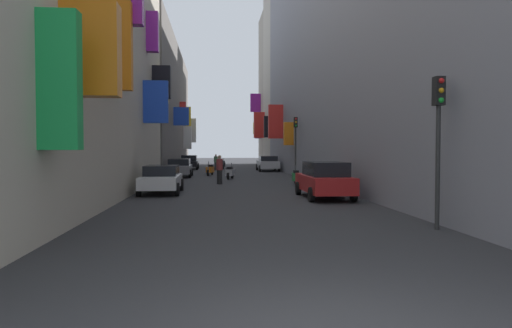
% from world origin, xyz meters
% --- Properties ---
extents(ground_plane, '(140.00, 140.00, 0.00)m').
position_xyz_m(ground_plane, '(0.00, 30.00, 0.00)').
color(ground_plane, '#2D2D30').
extents(building_left_mid_a, '(7.30, 13.50, 15.11)m').
position_xyz_m(building_left_mid_a, '(-7.99, 20.44, 7.55)').
color(building_left_mid_a, '#BCB29E').
rests_on(building_left_mid_a, ground).
extents(building_left_mid_c, '(7.39, 31.61, 12.91)m').
position_xyz_m(building_left_mid_c, '(-7.99, 44.21, 6.45)').
color(building_left_mid_c, slate).
rests_on(building_left_mid_c, ground).
extents(building_right_near, '(7.34, 46.12, 19.52)m').
position_xyz_m(building_right_near, '(8.00, 23.07, 9.76)').
color(building_right_near, gray).
rests_on(building_right_near, ground).
extents(building_right_mid_a, '(7.35, 7.44, 21.37)m').
position_xyz_m(building_right_mid_a, '(7.99, 49.85, 10.67)').
color(building_right_mid_a, '#B2A899').
rests_on(building_right_mid_a, ground).
extents(building_right_mid_b, '(7.39, 6.44, 20.03)m').
position_xyz_m(building_right_mid_b, '(7.98, 56.77, 10.00)').
color(building_right_mid_b, '#9E9384').
rests_on(building_right_mid_b, ground).
extents(parked_car_grey, '(1.93, 4.15, 1.36)m').
position_xyz_m(parked_car_grey, '(-3.91, 29.81, 0.72)').
color(parked_car_grey, slate).
rests_on(parked_car_grey, ground).
extents(parked_car_silver, '(1.97, 4.37, 1.43)m').
position_xyz_m(parked_car_silver, '(3.80, 38.23, 0.76)').
color(parked_car_silver, '#B7B7BC').
rests_on(parked_car_silver, ground).
extents(parked_car_red, '(1.91, 4.35, 1.57)m').
position_xyz_m(parked_car_red, '(3.46, 14.22, 0.81)').
color(parked_car_red, '#B21E1E').
rests_on(parked_car_red, ground).
extents(parked_car_white, '(1.88, 4.05, 1.33)m').
position_xyz_m(parked_car_white, '(-3.76, 17.06, 0.71)').
color(parked_car_white, white).
rests_on(parked_car_white, ground).
extents(parked_car_black, '(1.92, 4.07, 1.45)m').
position_xyz_m(parked_car_black, '(-3.88, 42.55, 0.76)').
color(parked_car_black, black).
rests_on(parked_car_black, ground).
extents(scooter_orange, '(0.67, 1.86, 1.13)m').
position_xyz_m(scooter_orange, '(-1.61, 31.39, 0.46)').
color(scooter_orange, orange).
rests_on(scooter_orange, ground).
extents(scooter_silver, '(0.70, 1.75, 1.13)m').
position_xyz_m(scooter_silver, '(-0.16, 27.00, 0.46)').
color(scooter_silver, '#ADADB2').
rests_on(scooter_silver, ground).
extents(scooter_black, '(0.48, 1.92, 1.13)m').
position_xyz_m(scooter_black, '(-0.35, 42.84, 0.46)').
color(scooter_black, black).
rests_on(scooter_black, ground).
extents(scooter_green, '(0.59, 1.94, 1.13)m').
position_xyz_m(scooter_green, '(3.57, 21.75, 0.46)').
color(scooter_green, '#287F3D').
rests_on(scooter_green, ground).
extents(scooter_blue, '(0.56, 1.96, 1.13)m').
position_xyz_m(scooter_blue, '(-3.78, 37.54, 0.46)').
color(scooter_blue, '#2D4CAD').
rests_on(scooter_blue, ground).
extents(pedestrian_crossing, '(0.49, 0.49, 1.57)m').
position_xyz_m(pedestrian_crossing, '(-1.13, 40.50, 0.78)').
color(pedestrian_crossing, '#363636').
rests_on(pedestrian_crossing, ground).
extents(pedestrian_near_left, '(0.43, 0.43, 1.74)m').
position_xyz_m(pedestrian_near_left, '(-0.95, 22.47, 0.87)').
color(pedestrian_near_left, black).
rests_on(pedestrian_near_left, ground).
extents(traffic_light_near_corner, '(0.26, 0.34, 4.42)m').
position_xyz_m(traffic_light_near_corner, '(4.63, 27.81, 3.00)').
color(traffic_light_near_corner, '#2D2D2D').
rests_on(traffic_light_near_corner, ground).
extents(traffic_light_far_corner, '(0.26, 0.34, 4.00)m').
position_xyz_m(traffic_light_far_corner, '(4.60, 6.53, 2.74)').
color(traffic_light_far_corner, '#2D2D2D').
rests_on(traffic_light_far_corner, ground).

